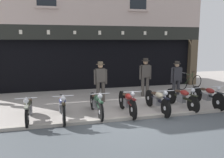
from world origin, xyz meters
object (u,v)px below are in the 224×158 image
motorcycle_center (127,102)px  motorcycle_far_right (207,96)px  motorcycle_center_left (96,103)px  shopkeeper_center (145,75)px  salesman_right (176,78)px  leaning_bicycle (190,82)px  motorcycle_right (182,97)px  salesman_left (101,80)px  motorcycle_left (62,106)px  motorcycle_center_right (157,100)px  motorcycle_far_left (29,108)px  advert_board_near (143,53)px

motorcycle_center → motorcycle_far_right: bearing=-176.6°
motorcycle_center_left → shopkeeper_center: (2.72, 2.23, 0.57)m
salesman_right → leaning_bicycle: salesman_right is taller
motorcycle_center → motorcycle_right: motorcycle_center is taller
motorcycle_far_right → leaning_bicycle: bearing=-112.4°
salesman_left → motorcycle_left: bearing=48.8°
motorcycle_right → motorcycle_far_right: (1.10, -0.02, 0.01)m
motorcycle_center_right → leaning_bicycle: leaning_bicycle is taller
motorcycle_center_left → motorcycle_center_right: motorcycle_center_right is taller
motorcycle_center_right → salesman_left: bearing=-46.2°
shopkeeper_center → motorcycle_far_right: bearing=132.2°
salesman_left → leaning_bicycle: size_ratio=0.98×
motorcycle_far_left → salesman_right: bearing=-166.2°
motorcycle_far_left → leaning_bicycle: 8.59m
motorcycle_left → motorcycle_right: bearing=-178.5°
motorcycle_left → motorcycle_center_right: 3.37m
motorcycle_far_left → motorcycle_center_right: (4.42, -0.12, 0.01)m
motorcycle_left → motorcycle_far_left: bearing=-6.3°
motorcycle_far_left → salesman_right: size_ratio=1.17×
leaning_bicycle → salesman_right: bearing=118.0°
shopkeeper_center → salesman_left: bearing=18.2°
motorcycle_center_right → salesman_right: bearing=-134.5°
motorcycle_center → advert_board_near: 5.49m
motorcycle_center_right → salesman_right: 2.41m
advert_board_near → leaning_bicycle: advert_board_near is taller
motorcycle_center → motorcycle_far_right: size_ratio=0.97×
salesman_left → motorcycle_right: bearing=149.6°
motorcycle_center → motorcycle_center_right: 1.13m
motorcycle_center_right → motorcycle_far_right: size_ratio=1.02×
salesman_right → leaning_bicycle: 2.57m
salesman_left → shopkeeper_center: (2.21, 0.51, 0.04)m
motorcycle_left → advert_board_near: advert_board_near is taller
motorcycle_center_right → motorcycle_right: (1.09, 0.16, -0.01)m
motorcycle_far_left → salesman_left: salesman_left is taller
motorcycle_center_left → motorcycle_far_right: motorcycle_far_right is taller
motorcycle_center_right → motorcycle_center: bearing=-0.1°
motorcycle_right → leaning_bicycle: bearing=-132.4°
motorcycle_far_left → motorcycle_right: bearing=-179.8°
salesman_left → leaning_bicycle: salesman_left is taller
motorcycle_far_left → motorcycle_left: (1.06, -0.11, 0.02)m
shopkeeper_center → advert_board_near: size_ratio=1.68×
advert_board_near → salesman_right: bearing=-83.5°
motorcycle_center_left → motorcycle_right: bearing=179.9°
motorcycle_far_left → motorcycle_center: (3.29, -0.09, 0.02)m
motorcycle_center_right → shopkeeper_center: 2.49m
motorcycle_center_left → salesman_right: (3.91, 1.51, 0.49)m
motorcycle_center_right → motorcycle_right: size_ratio=1.04×
motorcycle_center_left → motorcycle_right: (3.31, 0.02, -0.01)m
motorcycle_right → advert_board_near: (0.25, 4.56, 1.45)m
motorcycle_center_right → motorcycle_center_left: bearing=-2.4°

